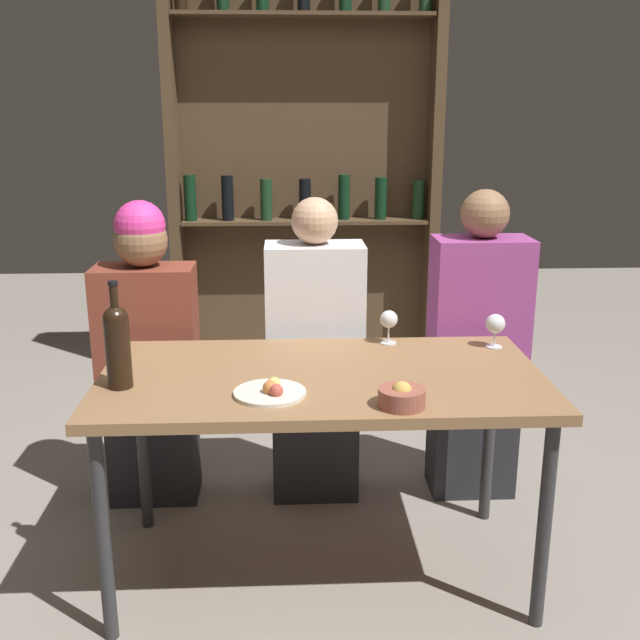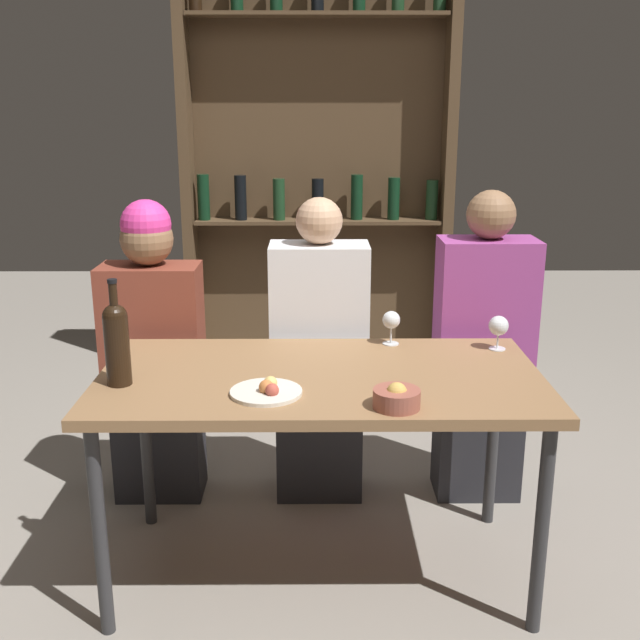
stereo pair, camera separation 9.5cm
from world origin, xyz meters
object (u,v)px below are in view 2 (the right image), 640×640
at_px(snack_bowl, 397,398).
at_px(wine_bottle, 117,340).
at_px(food_plate_0, 267,391).
at_px(wine_glass_1, 391,321).
at_px(seated_person_left, 154,357).
at_px(seated_person_right, 482,357).
at_px(seated_person_center, 320,361).
at_px(wine_glass_0, 499,327).

bearing_deg(snack_bowl, wine_bottle, 167.00).
xyz_separation_m(wine_bottle, food_plate_0, (0.47, -0.09, -0.13)).
xyz_separation_m(wine_bottle, wine_glass_1, (0.90, 0.41, -0.06)).
bearing_deg(seated_person_left, wine_glass_1, -14.97).
bearing_deg(seated_person_right, food_plate_0, -137.99).
distance_m(food_plate_0, seated_person_center, 0.78).
height_order(snack_bowl, seated_person_right, seated_person_right).
bearing_deg(seated_person_right, seated_person_center, 180.00).
xyz_separation_m(wine_glass_0, snack_bowl, (-0.42, -0.54, -0.05)).
xyz_separation_m(food_plate_0, seated_person_left, (-0.51, 0.74, -0.14)).
relative_size(wine_glass_1, seated_person_right, 0.10).
height_order(food_plate_0, seated_person_right, seated_person_right).
distance_m(wine_glass_0, seated_person_left, 1.36).
bearing_deg(seated_person_center, wine_glass_1, -43.68).
distance_m(wine_glass_1, seated_person_left, 0.99).
xyz_separation_m(wine_glass_1, seated_person_center, (-0.26, 0.25, -0.24)).
height_order(wine_bottle, seated_person_left, seated_person_left).
bearing_deg(seated_person_right, wine_glass_0, -94.00).
height_order(wine_glass_1, food_plate_0, wine_glass_1).
relative_size(snack_bowl, seated_person_right, 0.11).
bearing_deg(wine_glass_0, food_plate_0, -151.77).
height_order(wine_glass_0, wine_glass_1, wine_glass_1).
xyz_separation_m(wine_glass_1, snack_bowl, (-0.04, -0.60, -0.06)).
bearing_deg(snack_bowl, wine_glass_0, 52.03).
bearing_deg(snack_bowl, seated_person_center, 104.36).
bearing_deg(seated_person_left, seated_person_center, 0.00).
height_order(wine_glass_0, seated_person_center, seated_person_center).
relative_size(food_plate_0, seated_person_right, 0.17).
xyz_separation_m(seated_person_left, seated_person_center, (0.67, 0.00, -0.02)).
relative_size(seated_person_left, seated_person_center, 0.99).
xyz_separation_m(seated_person_center, seated_person_right, (0.66, 0.00, 0.02)).
bearing_deg(seated_person_right, snack_bowl, -117.48).
height_order(wine_bottle, wine_glass_0, wine_bottle).
bearing_deg(wine_glass_0, wine_glass_1, 170.50).
bearing_deg(seated_person_left, food_plate_0, -55.84).
distance_m(snack_bowl, seated_person_right, 0.97).
distance_m(wine_bottle, wine_glass_1, 0.99).
bearing_deg(wine_glass_0, seated_person_center, 153.96).
distance_m(wine_glass_0, seated_person_right, 0.38).
bearing_deg(wine_glass_0, snack_bowl, -127.97).
height_order(seated_person_center, seated_person_right, seated_person_right).
distance_m(food_plate_0, seated_person_right, 1.12).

